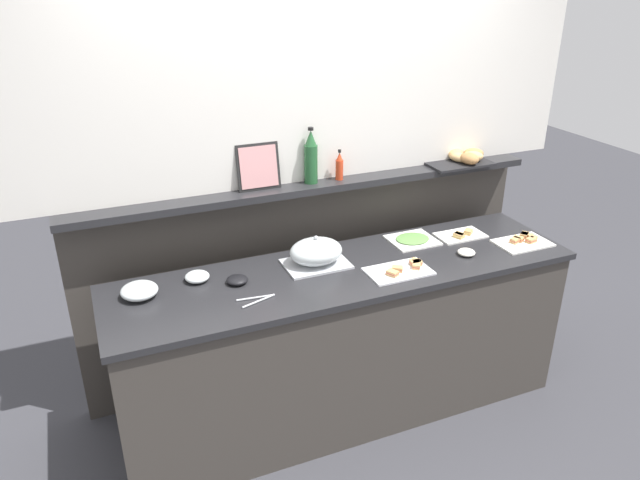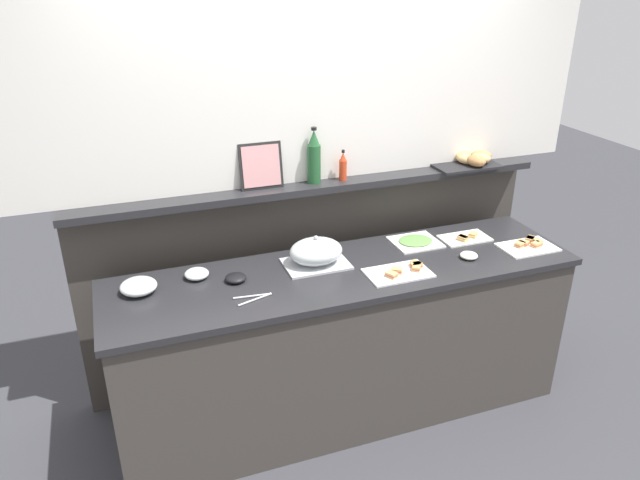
{
  "view_description": "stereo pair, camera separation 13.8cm",
  "coord_description": "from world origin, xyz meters",
  "px_view_note": "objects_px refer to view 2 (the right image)",
  "views": [
    {
      "loc": [
        -1.21,
        -2.52,
        2.37
      ],
      "look_at": [
        -0.11,
        0.1,
        1.07
      ],
      "focal_mm": 33.54,
      "sensor_mm": 36.0,
      "label": 1
    },
    {
      "loc": [
        -1.08,
        -2.57,
        2.37
      ],
      "look_at": [
        -0.11,
        0.1,
        1.07
      ],
      "focal_mm": 33.54,
      "sensor_mm": 36.0,
      "label": 2
    }
  ],
  "objects_px": {
    "sandwich_platter_front": "(401,272)",
    "serving_tongs": "(254,298)",
    "condiment_bowl_dark": "(236,278)",
    "condiment_bowl_red": "(469,255)",
    "glass_bowl_medium": "(197,274)",
    "bread_basket": "(471,160)",
    "serving_cloche": "(316,253)",
    "glass_bowl_large": "(139,287)",
    "sandwich_platter_side": "(528,245)",
    "cold_cuts_platter": "(415,241)",
    "framed_picture": "(261,166)",
    "hot_sauce_bottle": "(343,167)",
    "sandwich_platter_rear": "(465,238)",
    "wine_bottle_green": "(314,158)"
  },
  "relations": [
    {
      "from": "condiment_bowl_red",
      "to": "serving_tongs",
      "type": "xyz_separation_m",
      "value": [
        -1.21,
        -0.02,
        -0.01
      ]
    },
    {
      "from": "sandwich_platter_side",
      "to": "condiment_bowl_dark",
      "type": "relative_size",
      "value": 2.85
    },
    {
      "from": "sandwich_platter_side",
      "to": "cold_cuts_platter",
      "type": "relative_size",
      "value": 1.17
    },
    {
      "from": "glass_bowl_medium",
      "to": "bread_basket",
      "type": "height_order",
      "value": "bread_basket"
    },
    {
      "from": "cold_cuts_platter",
      "to": "wine_bottle_green",
      "type": "relative_size",
      "value": 0.83
    },
    {
      "from": "serving_cloche",
      "to": "condiment_bowl_red",
      "type": "xyz_separation_m",
      "value": [
        0.81,
        -0.21,
        -0.06
      ]
    },
    {
      "from": "sandwich_platter_rear",
      "to": "bread_basket",
      "type": "xyz_separation_m",
      "value": [
        0.19,
        0.31,
        0.36
      ]
    },
    {
      "from": "condiment_bowl_red",
      "to": "framed_picture",
      "type": "distance_m",
      "value": 1.23
    },
    {
      "from": "sandwich_platter_side",
      "to": "wine_bottle_green",
      "type": "xyz_separation_m",
      "value": [
        -1.09,
        0.55,
        0.47
      ]
    },
    {
      "from": "hot_sauce_bottle",
      "to": "bread_basket",
      "type": "relative_size",
      "value": 0.43
    },
    {
      "from": "glass_bowl_large",
      "to": "hot_sauce_bottle",
      "type": "distance_m",
      "value": 1.29
    },
    {
      "from": "sandwich_platter_front",
      "to": "serving_tongs",
      "type": "relative_size",
      "value": 1.79
    },
    {
      "from": "bread_basket",
      "to": "sandwich_platter_front",
      "type": "bearing_deg",
      "value": -142.86
    },
    {
      "from": "sandwich_platter_rear",
      "to": "serving_cloche",
      "type": "xyz_separation_m",
      "value": [
        -0.93,
        -0.01,
        0.06
      ]
    },
    {
      "from": "condiment_bowl_red",
      "to": "serving_cloche",
      "type": "bearing_deg",
      "value": 165.46
    },
    {
      "from": "sandwich_platter_front",
      "to": "sandwich_platter_side",
      "type": "xyz_separation_m",
      "value": [
        0.82,
        0.04,
        0.0
      ]
    },
    {
      "from": "condiment_bowl_dark",
      "to": "bread_basket",
      "type": "xyz_separation_m",
      "value": [
        1.56,
        0.35,
        0.35
      ]
    },
    {
      "from": "cold_cuts_platter",
      "to": "condiment_bowl_red",
      "type": "bearing_deg",
      "value": -57.09
    },
    {
      "from": "cold_cuts_platter",
      "to": "sandwich_platter_side",
      "type": "bearing_deg",
      "value": -25.16
    },
    {
      "from": "cold_cuts_platter",
      "to": "sandwich_platter_front",
      "type": "bearing_deg",
      "value": -129.2
    },
    {
      "from": "wine_bottle_green",
      "to": "sandwich_platter_side",
      "type": "bearing_deg",
      "value": -26.89
    },
    {
      "from": "glass_bowl_large",
      "to": "condiment_bowl_red",
      "type": "distance_m",
      "value": 1.73
    },
    {
      "from": "bread_basket",
      "to": "sandwich_platter_side",
      "type": "bearing_deg",
      "value": -80.72
    },
    {
      "from": "serving_cloche",
      "to": "condiment_bowl_dark",
      "type": "bearing_deg",
      "value": -175.84
    },
    {
      "from": "glass_bowl_medium",
      "to": "condiment_bowl_red",
      "type": "xyz_separation_m",
      "value": [
        1.43,
        -0.28,
        -0.01
      ]
    },
    {
      "from": "hot_sauce_bottle",
      "to": "framed_picture",
      "type": "bearing_deg",
      "value": 176.51
    },
    {
      "from": "serving_tongs",
      "to": "hot_sauce_bottle",
      "type": "relative_size",
      "value": 1.06
    },
    {
      "from": "glass_bowl_medium",
      "to": "wine_bottle_green",
      "type": "relative_size",
      "value": 0.39
    },
    {
      "from": "condiment_bowl_dark",
      "to": "framed_picture",
      "type": "relative_size",
      "value": 0.43
    },
    {
      "from": "cold_cuts_platter",
      "to": "framed_picture",
      "type": "bearing_deg",
      "value": 159.9
    },
    {
      "from": "framed_picture",
      "to": "sandwich_platter_rear",
      "type": "bearing_deg",
      "value": -17.65
    },
    {
      "from": "condiment_bowl_dark",
      "to": "condiment_bowl_red",
      "type": "bearing_deg",
      "value": -8.09
    },
    {
      "from": "serving_cloche",
      "to": "serving_tongs",
      "type": "bearing_deg",
      "value": -149.57
    },
    {
      "from": "sandwich_platter_rear",
      "to": "condiment_bowl_red",
      "type": "relative_size",
      "value": 2.93
    },
    {
      "from": "sandwich_platter_front",
      "to": "hot_sauce_bottle",
      "type": "distance_m",
      "value": 0.71
    },
    {
      "from": "sandwich_platter_front",
      "to": "cold_cuts_platter",
      "type": "distance_m",
      "value": 0.4
    },
    {
      "from": "sandwich_platter_side",
      "to": "cold_cuts_platter",
      "type": "height_order",
      "value": "sandwich_platter_side"
    },
    {
      "from": "glass_bowl_large",
      "to": "condiment_bowl_red",
      "type": "height_order",
      "value": "glass_bowl_large"
    },
    {
      "from": "condiment_bowl_red",
      "to": "sandwich_platter_rear",
      "type": "bearing_deg",
      "value": 61.86
    },
    {
      "from": "cold_cuts_platter",
      "to": "condiment_bowl_red",
      "type": "relative_size",
      "value": 2.73
    },
    {
      "from": "glass_bowl_medium",
      "to": "condiment_bowl_dark",
      "type": "height_order",
      "value": "glass_bowl_medium"
    },
    {
      "from": "condiment_bowl_dark",
      "to": "bread_basket",
      "type": "distance_m",
      "value": 1.64
    },
    {
      "from": "glass_bowl_large",
      "to": "glass_bowl_medium",
      "type": "xyz_separation_m",
      "value": [
        0.29,
        0.05,
        -0.01
      ]
    },
    {
      "from": "bread_basket",
      "to": "condiment_bowl_red",
      "type": "bearing_deg",
      "value": -120.47
    },
    {
      "from": "condiment_bowl_red",
      "to": "sandwich_platter_side",
      "type": "bearing_deg",
      "value": 0.84
    },
    {
      "from": "wine_bottle_green",
      "to": "glass_bowl_large",
      "type": "bearing_deg",
      "value": -161.94
    },
    {
      "from": "sandwich_platter_rear",
      "to": "serving_tongs",
      "type": "bearing_deg",
      "value": -169.59
    },
    {
      "from": "glass_bowl_large",
      "to": "hot_sauce_bottle",
      "type": "relative_size",
      "value": 1.01
    },
    {
      "from": "serving_cloche",
      "to": "condiment_bowl_dark",
      "type": "distance_m",
      "value": 0.45
    },
    {
      "from": "condiment_bowl_dark",
      "to": "serving_tongs",
      "type": "bearing_deg",
      "value": -77.4
    }
  ]
}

